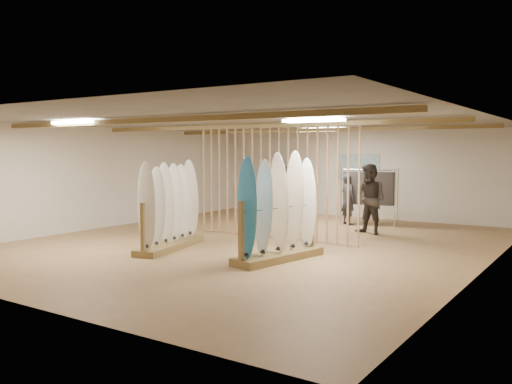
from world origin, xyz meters
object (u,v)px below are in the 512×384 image
Objects in this scene: clothing_rack_b at (369,188)px; shopper_b at (370,195)px; shopper_a at (348,196)px; clothing_rack_a at (287,183)px; rack_left at (170,220)px; rack_right at (279,225)px.

clothing_rack_b is 0.81× the size of shopper_b.
clothing_rack_b is at bearing -128.49° from shopper_a.
rack_left is at bearing -81.06° from clothing_rack_a.
clothing_rack_a is at bearing 154.13° from clothing_rack_b.
rack_right reaches higher than clothing_rack_a.
shopper_b is at bearing -33.56° from clothing_rack_a.
shopper_a is at bearing -166.69° from clothing_rack_b.
rack_right is 7.77m from clothing_rack_a.
rack_right is 1.35× the size of clothing_rack_b.
shopper_b is (0.66, -1.58, -0.05)m from clothing_rack_b.
rack_right is at bearing -7.92° from rack_left.
rack_left reaches higher than clothing_rack_a.
shopper_a is (-0.56, -0.22, -0.23)m from clothing_rack_b.
clothing_rack_a is at bearing 161.88° from shopper_b.
clothing_rack_a is at bearing 129.28° from rack_right.
rack_left is at bearing -164.43° from rack_right.
shopper_a is at bearing 60.77° from rack_left.
shopper_b reaches higher than clothing_rack_b.
shopper_a is (-0.99, 5.51, 0.14)m from rack_right.
shopper_b is (0.23, 4.15, 0.32)m from rack_right.
shopper_a is at bearing 110.37° from rack_right.
rack_right reaches higher than shopper_b.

